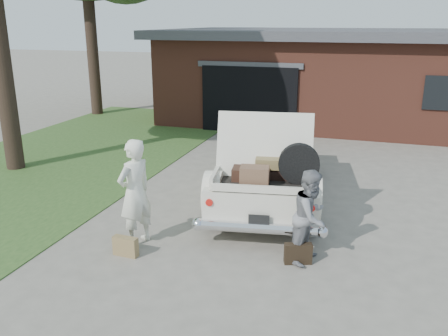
% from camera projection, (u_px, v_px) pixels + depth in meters
% --- Properties ---
extents(ground, '(90.00, 90.00, 0.00)m').
position_uv_depth(ground, '(214.00, 238.00, 8.25)').
color(ground, gray).
rests_on(ground, ground).
extents(grass_strip, '(6.00, 16.00, 0.02)m').
position_uv_depth(grass_strip, '(54.00, 163.00, 12.57)').
color(grass_strip, '#2D4C1E').
rests_on(grass_strip, ground).
extents(house, '(12.80, 7.80, 3.30)m').
position_uv_depth(house, '(336.00, 74.00, 17.89)').
color(house, brown).
rests_on(house, ground).
extents(sedan, '(2.79, 5.40, 2.09)m').
position_uv_depth(sedan, '(268.00, 163.00, 9.95)').
color(sedan, beige).
rests_on(sedan, ground).
extents(woman_left, '(0.64, 0.77, 1.82)m').
position_uv_depth(woman_left, '(135.00, 193.00, 7.80)').
color(woman_left, white).
rests_on(woman_left, ground).
extents(woman_right, '(0.75, 0.86, 1.49)m').
position_uv_depth(woman_right, '(311.00, 216.00, 7.28)').
color(woman_right, gray).
rests_on(woman_right, ground).
extents(suitcase_left, '(0.42, 0.16, 0.32)m').
position_uv_depth(suitcase_left, '(126.00, 246.00, 7.59)').
color(suitcase_left, '#94794B').
rests_on(suitcase_left, ground).
extents(suitcase_right, '(0.45, 0.27, 0.33)m').
position_uv_depth(suitcase_right, '(298.00, 254.00, 7.35)').
color(suitcase_right, black).
rests_on(suitcase_right, ground).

